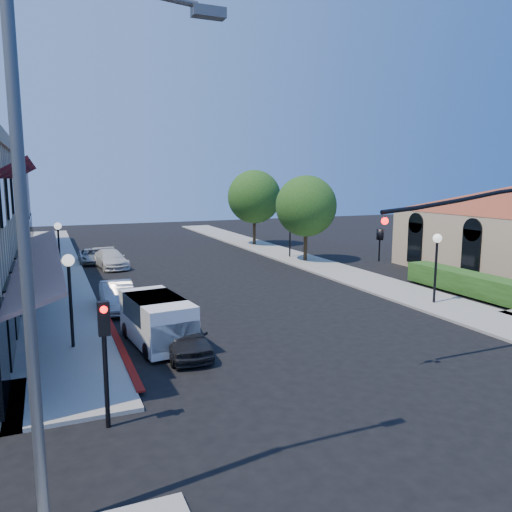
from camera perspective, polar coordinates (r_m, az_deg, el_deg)
name	(u,v)px	position (r m, az deg, el deg)	size (l,w,h in m)	color
ground	(401,397)	(15.55, 16.21, -15.26)	(120.00, 120.00, 0.00)	black
sidewalk_left	(55,266)	(38.40, -21.99, -1.06)	(3.50, 50.00, 0.12)	#99968B
sidewalk_right	(276,252)	(42.37, 2.35, 0.47)	(3.50, 50.00, 0.12)	#99968B
curb_red_strip	(118,344)	(20.04, -15.51, -9.68)	(0.25, 10.00, 0.06)	maroon
hedge	(467,295)	(29.50, 22.93, -4.09)	(1.40, 8.00, 1.10)	#214B15
street_tree_a	(306,206)	(37.53, 5.73, 5.69)	(4.56, 4.56, 6.48)	black
street_tree_b	(254,197)	(46.53, -0.20, 6.78)	(4.94, 4.94, 7.02)	black
secondary_signal	(105,341)	(12.98, -16.92, -9.25)	(0.28, 0.42, 3.32)	black
cobra_streetlight	(47,239)	(8.95, -22.74, 1.75)	(3.60, 0.25, 9.31)	#595B5E
lamppost_left_near	(69,277)	(19.24, -20.57, -2.27)	(0.44, 0.44, 3.57)	black
lamppost_left_far	(58,236)	(33.09, -21.66, 2.14)	(0.44, 0.44, 3.57)	black
lamppost_right_near	(437,251)	(26.10, 19.95, 0.58)	(0.44, 0.44, 3.57)	black
lamppost_right_far	(290,224)	(39.27, 3.92, 3.72)	(0.44, 0.44, 3.57)	black
white_van	(157,318)	(19.29, -11.20, -6.95)	(2.21, 4.30, 1.83)	white
parked_car_a	(185,337)	(18.34, -8.15, -9.11)	(1.49, 3.70, 1.26)	black
parked_car_b	(118,296)	(24.86, -15.53, -4.45)	(1.42, 4.08, 1.34)	#A0A2A5
parked_car_c	(111,259)	(36.56, -16.27, -0.32)	(1.77, 4.37, 1.27)	silver
parked_car_d	(91,256)	(39.05, -18.32, -0.01)	(1.75, 3.78, 1.05)	gray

